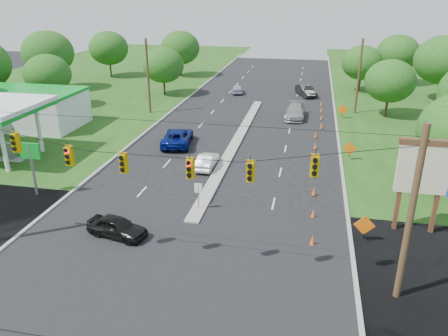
% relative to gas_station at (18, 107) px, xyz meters
% --- Properties ---
extents(ground, '(160.00, 160.00, 0.00)m').
position_rel_gas_station_xyz_m(ground, '(23.64, -20.24, -2.58)').
color(ground, black).
rests_on(ground, ground).
extents(cross_street, '(160.00, 14.00, 0.02)m').
position_rel_gas_station_xyz_m(cross_street, '(23.64, -20.24, -2.58)').
color(cross_street, black).
rests_on(cross_street, ground).
extents(curb_left, '(0.25, 110.00, 0.16)m').
position_rel_gas_station_xyz_m(curb_left, '(13.54, 9.76, -2.58)').
color(curb_left, gray).
rests_on(curb_left, ground).
extents(curb_right, '(0.25, 110.00, 0.16)m').
position_rel_gas_station_xyz_m(curb_right, '(33.74, 9.76, -2.58)').
color(curb_right, gray).
rests_on(curb_right, ground).
extents(median, '(1.00, 34.00, 0.18)m').
position_rel_gas_station_xyz_m(median, '(23.64, 0.76, -2.58)').
color(median, gray).
rests_on(median, ground).
extents(median_sign, '(0.55, 0.06, 2.05)m').
position_rel_gas_station_xyz_m(median_sign, '(23.64, -14.24, -1.11)').
color(median_sign, gray).
rests_on(median_sign, ground).
extents(signal_span, '(25.60, 0.32, 9.00)m').
position_rel_gas_station_xyz_m(signal_span, '(23.59, -21.24, 2.40)').
color(signal_span, '#422D1C').
rests_on(signal_span, ground).
extents(utility_pole_far_left, '(0.28, 0.28, 9.00)m').
position_rel_gas_station_xyz_m(utility_pole_far_left, '(11.14, 9.76, 1.92)').
color(utility_pole_far_left, '#422D1C').
rests_on(utility_pole_far_left, ground).
extents(utility_pole_far_right, '(0.28, 0.28, 9.00)m').
position_rel_gas_station_xyz_m(utility_pole_far_right, '(36.14, 14.76, 1.92)').
color(utility_pole_far_right, '#422D1C').
rests_on(utility_pole_far_right, ground).
extents(gas_station, '(18.40, 19.70, 5.20)m').
position_rel_gas_station_xyz_m(gas_station, '(0.00, 0.00, 0.00)').
color(gas_station, white).
rests_on(gas_station, ground).
extents(pylon_sign, '(5.90, 2.30, 6.12)m').
position_rel_gas_station_xyz_m(pylon_sign, '(37.95, -14.05, 1.42)').
color(pylon_sign, '#59331E').
rests_on(pylon_sign, ground).
extents(cone_0, '(0.32, 0.32, 0.70)m').
position_rel_gas_station_xyz_m(cone_0, '(31.45, -17.24, -2.23)').
color(cone_0, '#E3591B').
rests_on(cone_0, ground).
extents(cone_1, '(0.32, 0.32, 0.70)m').
position_rel_gas_station_xyz_m(cone_1, '(31.45, -13.74, -2.23)').
color(cone_1, '#E3591B').
rests_on(cone_1, ground).
extents(cone_2, '(0.32, 0.32, 0.70)m').
position_rel_gas_station_xyz_m(cone_2, '(31.45, -10.24, -2.23)').
color(cone_2, '#E3591B').
rests_on(cone_2, ground).
extents(cone_3, '(0.32, 0.32, 0.70)m').
position_rel_gas_station_xyz_m(cone_3, '(31.45, -6.74, -2.23)').
color(cone_3, '#E3591B').
rests_on(cone_3, ground).
extents(cone_4, '(0.32, 0.32, 0.70)m').
position_rel_gas_station_xyz_m(cone_4, '(31.45, -3.24, -2.23)').
color(cone_4, '#E3591B').
rests_on(cone_4, ground).
extents(cone_5, '(0.32, 0.32, 0.70)m').
position_rel_gas_station_xyz_m(cone_5, '(31.45, 0.26, -2.23)').
color(cone_5, '#E3591B').
rests_on(cone_5, ground).
extents(cone_6, '(0.32, 0.32, 0.70)m').
position_rel_gas_station_xyz_m(cone_6, '(31.45, 3.76, -2.23)').
color(cone_6, '#E3591B').
rests_on(cone_6, ground).
extents(cone_7, '(0.32, 0.32, 0.70)m').
position_rel_gas_station_xyz_m(cone_7, '(32.05, 7.26, -2.23)').
color(cone_7, '#E3591B').
rests_on(cone_7, ground).
extents(cone_8, '(0.32, 0.32, 0.70)m').
position_rel_gas_station_xyz_m(cone_8, '(32.05, 10.76, -2.23)').
color(cone_8, '#E3591B').
rests_on(cone_8, ground).
extents(cone_9, '(0.32, 0.32, 0.70)m').
position_rel_gas_station_xyz_m(cone_9, '(32.05, 14.26, -2.23)').
color(cone_9, '#E3591B').
rests_on(cone_9, ground).
extents(cone_10, '(0.32, 0.32, 0.70)m').
position_rel_gas_station_xyz_m(cone_10, '(32.05, 17.76, -2.23)').
color(cone_10, '#E3591B').
rests_on(cone_10, ground).
extents(work_sign_0, '(1.27, 0.58, 1.37)m').
position_rel_gas_station_xyz_m(work_sign_0, '(34.44, -16.24, -1.48)').
color(work_sign_0, black).
rests_on(work_sign_0, ground).
extents(work_sign_1, '(1.27, 0.58, 1.37)m').
position_rel_gas_station_xyz_m(work_sign_1, '(34.44, -2.24, -1.48)').
color(work_sign_1, black).
rests_on(work_sign_1, ground).
extents(work_sign_2, '(1.27, 0.58, 1.37)m').
position_rel_gas_station_xyz_m(work_sign_2, '(34.44, 11.76, -1.48)').
color(work_sign_2, black).
rests_on(work_sign_2, ground).
extents(tree_2, '(5.88, 5.88, 6.86)m').
position_rel_gas_station_xyz_m(tree_2, '(-2.36, 9.76, 1.76)').
color(tree_2, black).
rests_on(tree_2, ground).
extents(tree_3, '(7.56, 7.56, 8.82)m').
position_rel_gas_station_xyz_m(tree_3, '(-8.36, 19.76, 3.00)').
color(tree_3, black).
rests_on(tree_3, ground).
extents(tree_4, '(6.72, 6.72, 7.84)m').
position_rel_gas_station_xyz_m(tree_4, '(-4.36, 31.76, 2.38)').
color(tree_4, black).
rests_on(tree_4, ground).
extents(tree_5, '(5.88, 5.88, 6.86)m').
position_rel_gas_station_xyz_m(tree_5, '(9.64, 19.76, 1.76)').
color(tree_5, black).
rests_on(tree_5, ground).
extents(tree_6, '(6.72, 6.72, 7.84)m').
position_rel_gas_station_xyz_m(tree_6, '(7.64, 34.76, 2.38)').
color(tree_6, black).
rests_on(tree_6, ground).
extents(tree_9, '(5.88, 5.88, 6.86)m').
position_rel_gas_station_xyz_m(tree_9, '(39.64, 13.76, 1.76)').
color(tree_9, black).
rests_on(tree_9, ground).
extents(tree_10, '(7.56, 7.56, 8.82)m').
position_rel_gas_station_xyz_m(tree_10, '(47.64, 23.76, 3.00)').
color(tree_10, black).
rests_on(tree_10, ground).
extents(tree_11, '(6.72, 6.72, 7.84)m').
position_rel_gas_station_xyz_m(tree_11, '(43.64, 34.76, 2.38)').
color(tree_11, black).
rests_on(tree_11, ground).
extents(tree_12, '(5.88, 5.88, 6.86)m').
position_rel_gas_station_xyz_m(tree_12, '(37.64, 27.76, 1.76)').
color(tree_12, black).
rests_on(tree_12, ground).
extents(black_sedan, '(4.12, 2.34, 1.32)m').
position_rel_gas_station_xyz_m(black_sedan, '(19.58, -18.62, -1.91)').
color(black_sedan, black).
rests_on(black_sedan, ground).
extents(white_sedan, '(1.34, 3.83, 1.26)m').
position_rel_gas_station_xyz_m(white_sedan, '(22.34, -6.47, -1.95)').
color(white_sedan, white).
rests_on(white_sedan, ground).
extents(blue_pickup, '(3.47, 6.06, 1.59)m').
position_rel_gas_station_xyz_m(blue_pickup, '(18.06, -1.13, -1.78)').
color(blue_pickup, navy).
rests_on(blue_pickup, ground).
extents(silver_car_far, '(2.33, 5.54, 1.60)m').
position_rel_gas_station_xyz_m(silver_car_far, '(28.93, 11.01, -1.78)').
color(silver_car_far, gray).
rests_on(silver_car_far, ground).
extents(silver_car_oncoming, '(2.32, 4.08, 1.31)m').
position_rel_gas_station_xyz_m(silver_car_oncoming, '(19.79, 23.12, -1.92)').
color(silver_car_oncoming, '#A09EBD').
rests_on(silver_car_oncoming, ground).
extents(dark_car_receding, '(3.39, 5.11, 1.59)m').
position_rel_gas_station_xyz_m(dark_car_receding, '(29.84, 23.26, -1.78)').
color(dark_car_receding, black).
rests_on(dark_car_receding, ground).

